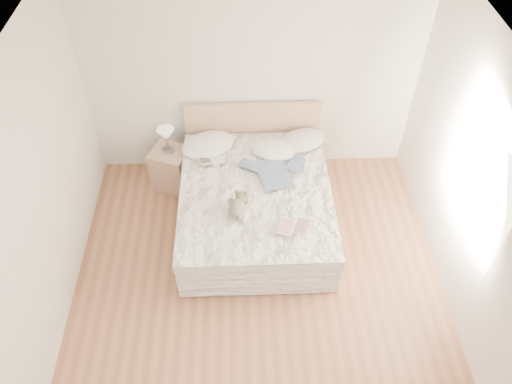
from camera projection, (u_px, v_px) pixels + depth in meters
floor at (259, 303)px, 5.29m from camera, size 4.00×4.50×0.00m
ceiling at (261, 89)px, 3.35m from camera, size 4.00×4.50×0.00m
wall_back at (252, 76)px, 5.89m from camera, size 4.00×0.02×2.70m
wall_left at (27, 227)px, 4.27m from camera, size 0.02×4.50×2.70m
wall_right at (487, 214)px, 4.38m from camera, size 0.02×4.50×2.70m
window at (478, 182)px, 4.51m from camera, size 0.02×1.30×1.10m
bed at (255, 202)px, 5.90m from camera, size 1.72×2.14×1.00m
nightstand at (172, 168)px, 6.35m from camera, size 0.57×0.54×0.56m
table_lamp at (166, 136)px, 5.99m from camera, size 0.26×0.26×0.33m
pillow_left at (208, 145)px, 6.11m from camera, size 0.80×0.71×0.20m
pillow_middle at (274, 150)px, 6.04m from camera, size 0.60×0.48×0.16m
pillow_right at (302, 140)px, 6.18m from camera, size 0.68×0.57×0.17m
blouse at (274, 174)px, 5.77m from camera, size 0.65×0.67×0.02m
photo_book at (211, 159)px, 5.94m from camera, size 0.36×0.30×0.02m
childrens_book at (294, 227)px, 5.21m from camera, size 0.40×0.34×0.02m
teddy_bear at (237, 211)px, 5.34m from camera, size 0.29×0.36×0.16m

